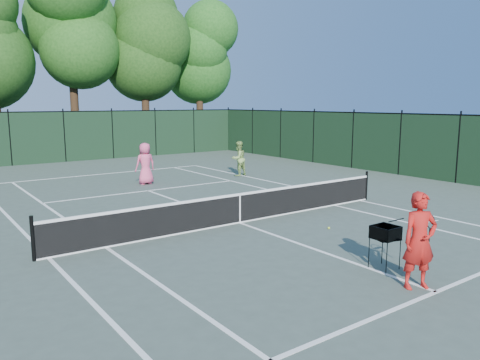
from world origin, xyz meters
TOP-DOWN VIEW (x-y plane):
  - ground at (0.00, 0.00)m, footprint 90.00×90.00m
  - sideline_doubles_left at (-5.49, 0.00)m, footprint 0.10×23.77m
  - sideline_doubles_right at (5.49, 0.00)m, footprint 0.10×23.77m
  - sideline_singles_left at (-4.12, 0.00)m, footprint 0.10×23.77m
  - sideline_singles_right at (4.12, 0.00)m, footprint 0.10×23.77m
  - baseline_far at (0.00, 11.88)m, footprint 10.97×0.10m
  - service_line_near at (0.00, -6.40)m, footprint 8.23×0.10m
  - service_line_far at (0.00, 6.40)m, footprint 8.23×0.10m
  - center_service_line at (0.00, 0.00)m, footprint 0.10×12.80m
  - tennis_net at (0.00, 0.00)m, footprint 11.69×0.09m
  - fence_far at (0.00, 18.00)m, footprint 24.00×0.05m
  - fence_right at (12.00, 0.00)m, footprint 0.05×36.00m
  - tree_3 at (2.00, 22.30)m, footprint 7.00×7.00m
  - tree_4 at (7.00, 21.60)m, footprint 6.20×6.20m
  - tree_5 at (12.00, 22.10)m, footprint 5.80×5.80m
  - coach at (-0.11, -6.05)m, footprint 1.11×0.70m
  - player_pink at (0.60, 7.90)m, footprint 0.91×0.60m
  - player_green at (5.31, 7.42)m, footprint 0.91×0.75m
  - ball_hopper at (0.25, -5.00)m, footprint 0.62×0.62m
  - loose_ball_midcourt at (1.65, -2.06)m, footprint 0.07×0.07m

SIDE VIEW (x-z plane):
  - ground at x=0.00m, z-range 0.00..0.00m
  - sideline_doubles_left at x=-5.49m, z-range 0.00..0.01m
  - sideline_doubles_right at x=5.49m, z-range 0.00..0.01m
  - sideline_singles_left at x=-4.12m, z-range 0.00..0.01m
  - sideline_singles_right at x=4.12m, z-range 0.00..0.01m
  - baseline_far at x=0.00m, z-range 0.00..0.01m
  - service_line_near at x=0.00m, z-range 0.00..0.01m
  - service_line_far at x=0.00m, z-range 0.00..0.01m
  - center_service_line at x=0.00m, z-range 0.00..0.01m
  - loose_ball_midcourt at x=1.65m, z-range 0.00..0.07m
  - tennis_net at x=0.00m, z-range -0.05..1.01m
  - ball_hopper at x=0.25m, z-range 0.32..1.28m
  - player_green at x=5.31m, z-range 0.00..1.71m
  - player_pink at x=0.60m, z-range 0.00..1.83m
  - coach at x=-0.11m, z-range 0.00..1.90m
  - fence_far at x=0.00m, z-range 0.00..3.00m
  - fence_right at x=12.00m, z-range 0.00..3.00m
  - tree_5 at x=12.00m, z-range 1.59..13.82m
  - tree_4 at x=7.00m, z-range 1.66..14.63m
  - tree_3 at x=2.00m, z-range 1.78..16.23m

